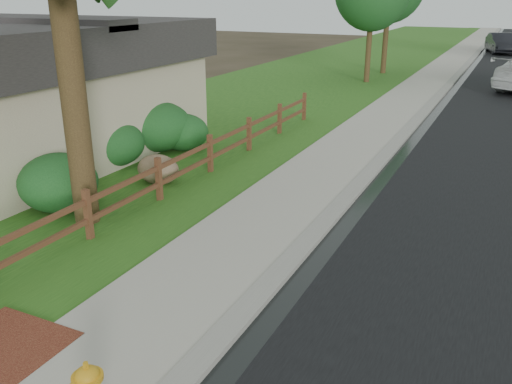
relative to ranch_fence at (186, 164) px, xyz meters
The scene contains 13 objects.
ground 7.37m from the ranch_fence, 60.64° to the right, with size 120.00×120.00×0.00m, color #342D1C.
curb 28.88m from the ranch_fence, 82.04° to the left, with size 0.40×90.00×0.12m, color gray.
wet_gutter 28.94m from the ranch_fence, 81.35° to the left, with size 0.50×90.00×0.00m, color black.
sidewalk 28.73m from the ranch_fence, 84.61° to the left, with size 2.20×90.00×0.10m, color #A8A192.
grass_strip 28.62m from the ranch_fence, 88.40° to the left, with size 1.60×90.00×0.06m, color #224F16.
lawn_near 28.94m from the ranch_fence, 98.75° to the left, with size 9.00×90.00×0.04m, color #224F16.
ranch_fence is the anchor object (origin of this frame).
dark_car_far 39.19m from the ranch_fence, 81.78° to the left, with size 1.68×4.81×1.59m, color black.
boulder 0.85m from the ranch_fence, behind, with size 1.16×0.87×0.77m, color brown.
shrub_a 3.13m from the ranch_fence, 124.15° to the right, with size 1.76×1.76×1.32m, color #19471D.
shrub_b 2.96m from the ranch_fence, 168.35° to the left, with size 1.89×1.89×1.33m, color #19471D.
shrub_c 3.52m from the ranch_fence, 124.06° to the left, with size 1.58×1.58×1.14m, color #19471D.
shrub_d 3.67m from the ranch_fence, 137.58° to the left, with size 2.28×2.28×1.56m, color #19471D.
Camera 1 is at (3.67, -4.67, 4.69)m, focal length 38.00 mm.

